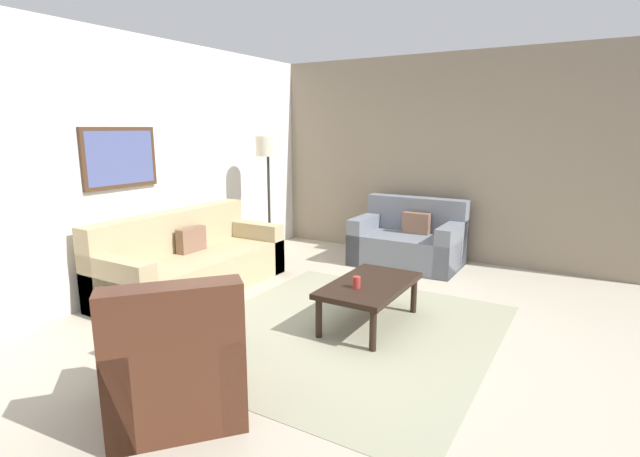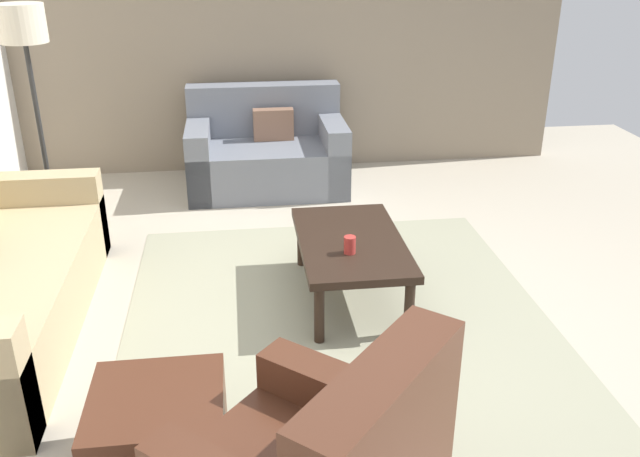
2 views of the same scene
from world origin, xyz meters
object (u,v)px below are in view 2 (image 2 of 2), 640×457
at_px(coffee_table, 351,246).
at_px(cup, 350,245).
at_px(ottoman, 160,434).
at_px(couch_loveseat, 266,153).
at_px(lamp_standing, 26,49).

distance_m(coffee_table, cup, 0.23).
bearing_deg(coffee_table, ottoman, 142.96).
xyz_separation_m(couch_loveseat, cup, (-2.37, -0.37, 0.16)).
bearing_deg(couch_loveseat, ottoman, 169.60).
relative_size(couch_loveseat, coffee_table, 1.26).
height_order(coffee_table, cup, cup).
height_order(couch_loveseat, coffee_table, couch_loveseat).
distance_m(ottoman, lamp_standing, 3.11).
relative_size(ottoman, coffee_table, 0.51).
relative_size(couch_loveseat, lamp_standing, 0.81).
height_order(coffee_table, lamp_standing, lamp_standing).
xyz_separation_m(coffee_table, cup, (-0.20, 0.04, 0.10)).
xyz_separation_m(couch_loveseat, lamp_standing, (-0.91, 1.68, 1.11)).
relative_size(couch_loveseat, cup, 13.11).
height_order(ottoman, coffee_table, coffee_table).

